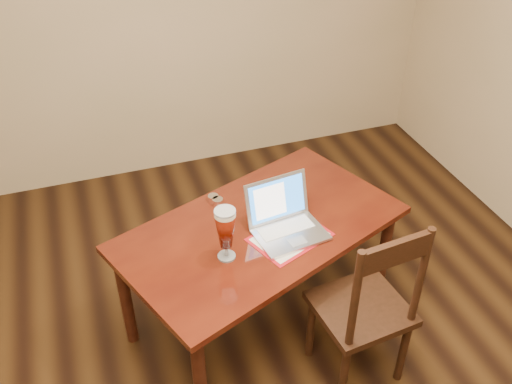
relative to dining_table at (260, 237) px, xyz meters
name	(u,v)px	position (x,y,z in m)	size (l,w,h in m)	color
room_shell	(261,116)	(-0.23, -0.66, 1.13)	(4.51, 5.01, 2.71)	tan
dining_table	(260,237)	(0.00, 0.00, 0.00)	(1.71, 1.34, 1.00)	#4D170A
dining_chair	(366,309)	(0.38, -0.54, -0.14)	(0.49, 0.47, 1.06)	black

